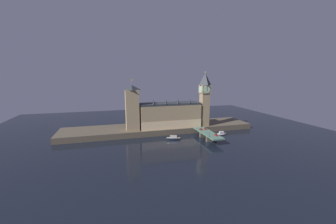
% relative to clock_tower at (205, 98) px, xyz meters
% --- Properties ---
extents(ground_plane, '(400.00, 400.00, 0.00)m').
position_rel_clock_tower_xyz_m(ground_plane, '(-51.27, -26.10, -39.32)').
color(ground_plane, black).
extents(embankment, '(220.00, 42.00, 6.22)m').
position_rel_clock_tower_xyz_m(embankment, '(-51.27, 12.90, -36.22)').
color(embankment, brown).
rests_on(embankment, ground_plane).
extents(parliament_hall, '(68.70, 21.15, 33.56)m').
position_rel_clock_tower_xyz_m(parliament_hall, '(-40.59, 4.80, -19.20)').
color(parliament_hall, tan).
rests_on(parliament_hall, embankment).
extents(clock_tower, '(11.36, 11.47, 62.68)m').
position_rel_clock_tower_xyz_m(clock_tower, '(0.00, 0.00, 0.00)').
color(clock_tower, tan).
rests_on(clock_tower, embankment).
extents(victoria_tower, '(13.86, 13.86, 54.79)m').
position_rel_clock_tower_xyz_m(victoria_tower, '(-83.36, 2.19, -8.62)').
color(victoria_tower, tan).
rests_on(victoria_tower, embankment).
extents(bridge, '(12.14, 46.00, 6.99)m').
position_rel_clock_tower_xyz_m(bridge, '(-10.37, -31.10, -34.15)').
color(bridge, slate).
rests_on(bridge, ground_plane).
extents(car_northbound_lead, '(2.09, 3.89, 1.39)m').
position_rel_clock_tower_xyz_m(car_northbound_lead, '(-13.04, -19.83, -31.68)').
color(car_northbound_lead, red).
rests_on(car_northbound_lead, bridge).
extents(car_southbound_lead, '(2.00, 4.77, 1.49)m').
position_rel_clock_tower_xyz_m(car_southbound_lead, '(-7.70, -43.77, -31.63)').
color(car_southbound_lead, red).
rests_on(car_southbound_lead, bridge).
extents(car_southbound_trail, '(1.87, 4.20, 1.53)m').
position_rel_clock_tower_xyz_m(car_southbound_trail, '(-7.70, -19.40, -31.62)').
color(car_southbound_trail, red).
rests_on(car_southbound_trail, bridge).
extents(pedestrian_near_rail, '(0.38, 0.38, 1.71)m').
position_rel_clock_tower_xyz_m(pedestrian_near_rail, '(-15.71, -46.69, -31.43)').
color(pedestrian_near_rail, black).
rests_on(pedestrian_near_rail, bridge).
extents(pedestrian_mid_walk, '(0.38, 0.38, 1.71)m').
position_rel_clock_tower_xyz_m(pedestrian_mid_walk, '(-5.03, -34.90, -31.43)').
color(pedestrian_mid_walk, black).
rests_on(pedestrian_mid_walk, bridge).
extents(pedestrian_far_rail, '(0.38, 0.38, 1.60)m').
position_rel_clock_tower_xyz_m(pedestrian_far_rail, '(-15.71, -20.75, -31.49)').
color(pedestrian_far_rail, black).
rests_on(pedestrian_far_rail, bridge).
extents(street_lamp_near, '(1.34, 0.60, 6.39)m').
position_rel_clock_tower_xyz_m(street_lamp_near, '(-16.11, -45.82, -28.33)').
color(street_lamp_near, '#2D3333').
rests_on(street_lamp_near, bridge).
extents(street_lamp_far, '(1.34, 0.60, 6.58)m').
position_rel_clock_tower_xyz_m(street_lamp_far, '(-16.11, -16.38, -28.21)').
color(street_lamp_far, '#2D3333').
rests_on(street_lamp_far, bridge).
extents(boat_upstream, '(16.07, 8.38, 4.18)m').
position_rel_clock_tower_xyz_m(boat_upstream, '(-45.06, -23.58, -37.80)').
color(boat_upstream, '#1E2842').
rests_on(boat_upstream, ground_plane).
extents(boat_downstream, '(11.71, 4.44, 4.11)m').
position_rel_clock_tower_xyz_m(boat_downstream, '(10.67, -22.62, -37.82)').
color(boat_downstream, white).
rests_on(boat_downstream, ground_plane).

